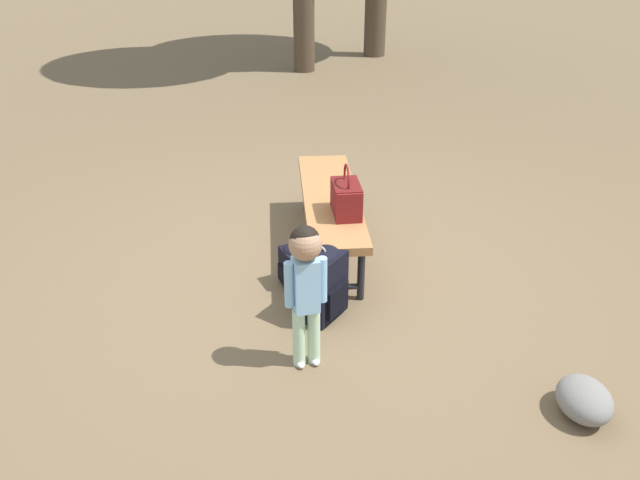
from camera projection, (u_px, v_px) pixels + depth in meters
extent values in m
plane|color=brown|center=(316.00, 281.00, 4.68)|extent=(40.00, 40.00, 0.00)
cube|color=#9E6B3D|center=(331.00, 199.00, 4.89)|extent=(1.60, 0.41, 0.06)
cylinder|color=black|center=(361.00, 274.00, 4.40)|extent=(0.05, 0.05, 0.39)
cylinder|color=black|center=(319.00, 276.00, 4.38)|extent=(0.05, 0.05, 0.39)
cylinder|color=black|center=(339.00, 188.00, 5.62)|extent=(0.05, 0.05, 0.39)
cylinder|color=black|center=(306.00, 189.00, 5.60)|extent=(0.05, 0.05, 0.39)
cylinder|color=black|center=(340.00, 287.00, 4.43)|extent=(0.04, 0.28, 0.04)
cylinder|color=black|center=(323.00, 198.00, 5.66)|extent=(0.04, 0.28, 0.04)
cube|color=maroon|center=(346.00, 199.00, 4.56)|extent=(0.33, 0.19, 0.22)
cube|color=#561313|center=(347.00, 185.00, 4.51)|extent=(0.30, 0.20, 0.02)
torus|color=maroon|center=(347.00, 178.00, 4.49)|extent=(0.20, 0.02, 0.20)
cylinder|color=#B2D8B2|center=(314.00, 335.00, 3.82)|extent=(0.07, 0.07, 0.38)
cylinder|color=#B2D8B2|center=(299.00, 338.00, 3.80)|extent=(0.07, 0.07, 0.38)
ellipsoid|color=white|center=(315.00, 360.00, 3.89)|extent=(0.10, 0.07, 0.04)
ellipsoid|color=white|center=(300.00, 363.00, 3.86)|extent=(0.10, 0.07, 0.04)
cube|color=#8CBFE5|center=(306.00, 285.00, 3.64)|extent=(0.14, 0.16, 0.33)
cylinder|color=#8CBFE5|center=(322.00, 280.00, 3.65)|extent=(0.05, 0.05, 0.28)
cylinder|color=#8CBFE5|center=(289.00, 285.00, 3.61)|extent=(0.05, 0.05, 0.28)
sphere|color=#A57A5B|center=(305.00, 244.00, 3.52)|extent=(0.18, 0.18, 0.18)
sphere|color=black|center=(305.00, 241.00, 3.52)|extent=(0.17, 0.17, 0.17)
cube|color=black|center=(321.00, 285.00, 4.23)|extent=(0.37, 0.36, 0.44)
ellipsoid|color=black|center=(321.00, 257.00, 4.12)|extent=(0.36, 0.34, 0.10)
cube|color=black|center=(338.00, 300.00, 4.20)|extent=(0.18, 0.15, 0.20)
cube|color=black|center=(312.00, 275.00, 4.34)|extent=(0.05, 0.05, 0.38)
cube|color=black|center=(300.00, 284.00, 4.24)|extent=(0.05, 0.05, 0.38)
torus|color=#B2B2B7|center=(321.00, 251.00, 4.11)|extent=(0.05, 0.06, 0.07)
cube|color=black|center=(293.00, 267.00, 4.59)|extent=(0.23, 0.20, 0.28)
ellipsoid|color=black|center=(292.00, 250.00, 4.52)|extent=(0.21, 0.19, 0.06)
cube|color=black|center=(283.00, 275.00, 4.58)|extent=(0.13, 0.07, 0.12)
cube|color=black|center=(305.00, 267.00, 4.58)|extent=(0.03, 0.02, 0.23)
cube|color=black|center=(300.00, 262.00, 4.65)|extent=(0.03, 0.02, 0.23)
torus|color=black|center=(292.00, 247.00, 4.51)|extent=(0.02, 0.04, 0.05)
ellipsoid|color=slate|center=(584.00, 400.00, 3.48)|extent=(0.35, 0.28, 0.20)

